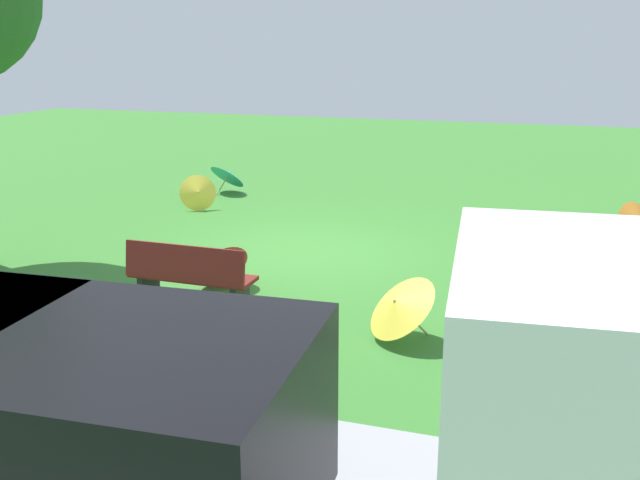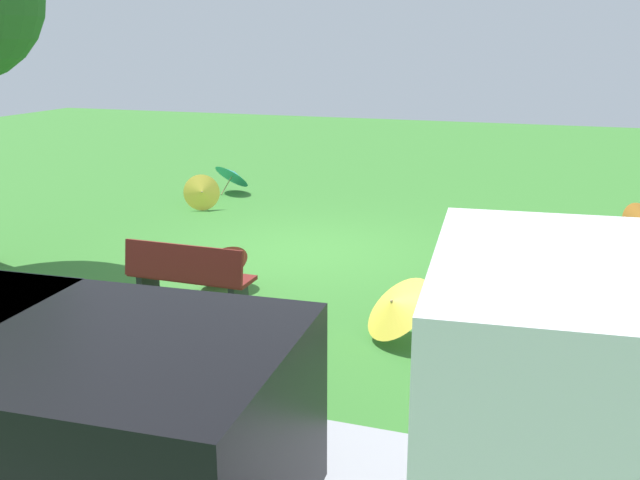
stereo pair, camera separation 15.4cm
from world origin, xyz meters
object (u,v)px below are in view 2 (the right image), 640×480
at_px(park_bench, 189,276).
at_px(parasol_yellow_0, 202,192).
at_px(parasol_purple_0, 525,270).
at_px(parasol_pink_0, 551,352).
at_px(parasol_red_0, 220,262).
at_px(parasol_yellow_3, 395,305).
at_px(parasol_teal_0, 233,174).
at_px(parasol_orange_1, 610,290).

relative_size(park_bench, parasol_yellow_0, 2.06).
relative_size(parasol_purple_0, parasol_pink_0, 1.10).
bearing_deg(parasol_red_0, parasol_purple_0, -165.97).
xyz_separation_m(parasol_pink_0, parasol_yellow_3, (1.69, -0.59, 0.07)).
bearing_deg(parasol_pink_0, parasol_teal_0, -46.92).
bearing_deg(parasol_pink_0, parasol_orange_1, -108.36).
bearing_deg(parasol_yellow_3, park_bench, -1.73).
bearing_deg(park_bench, parasol_yellow_0, -63.59).
relative_size(parasol_pink_0, parasol_orange_1, 0.79).
bearing_deg(parasol_pink_0, parasol_red_0, -20.58).
relative_size(park_bench, parasol_yellow_3, 1.40).
height_order(park_bench, parasol_yellow_3, park_bench).
distance_m(parasol_red_0, parasol_yellow_0, 4.77).
xyz_separation_m(parasol_orange_1, parasol_yellow_3, (2.28, 1.19, -0.04)).
distance_m(parasol_pink_0, parasol_teal_0, 10.24).
relative_size(parasol_red_0, parasol_pink_0, 1.14).
distance_m(parasol_purple_0, parasol_pink_0, 2.68).
xyz_separation_m(park_bench, parasol_pink_0, (-4.33, 0.67, -0.10)).
relative_size(parasol_yellow_0, parasol_pink_0, 0.94).
distance_m(park_bench, parasol_red_0, 0.99).
bearing_deg(parasol_pink_0, park_bench, -8.75).
relative_size(parasol_teal_0, parasol_yellow_3, 0.91).
xyz_separation_m(parasol_red_0, parasol_purple_0, (-3.98, -0.99, -0.00)).
height_order(parasol_teal_0, parasol_yellow_3, parasol_yellow_3).
bearing_deg(parasol_yellow_3, parasol_red_0, -21.45).
relative_size(parasol_teal_0, parasol_orange_1, 0.99).
distance_m(parasol_purple_0, parasol_orange_1, 1.34).
distance_m(parasol_red_0, parasol_purple_0, 4.10).
xyz_separation_m(parasol_teal_0, parasol_orange_1, (-7.59, 5.71, 0.06)).
xyz_separation_m(parasol_pink_0, parasol_teal_0, (7.00, -7.48, 0.05)).
height_order(parasol_yellow_0, parasol_yellow_3, parasol_yellow_3).
height_order(parasol_yellow_0, parasol_orange_1, parasol_orange_1).
bearing_deg(parasol_yellow_3, parasol_pink_0, 160.84).
bearing_deg(parasol_teal_0, parasol_purple_0, 143.66).
relative_size(parasol_purple_0, parasol_orange_1, 0.87).
relative_size(parasol_purple_0, parasol_teal_0, 0.88).
bearing_deg(parasol_pink_0, parasol_yellow_3, -19.16).
relative_size(parasol_red_0, parasol_orange_1, 0.90).
bearing_deg(parasol_pink_0, parasol_yellow_0, -39.99).
bearing_deg(parasol_orange_1, parasol_teal_0, -36.95).
bearing_deg(parasol_orange_1, park_bench, 12.72).
height_order(parasol_red_0, parasol_pink_0, parasol_pink_0).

